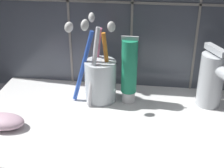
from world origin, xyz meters
The scene contains 5 objects.
sink_counter centered at (0.00, 0.00, 1.00)cm, with size 57.03×32.32×2.00cm, color white.
toothbrush_cup centered at (-4.61, 7.65, 7.42)cm, with size 10.59×11.14×19.14cm.
toothpaste_tube centered at (1.73, 7.63, 9.42)cm, with size 3.49×3.32×14.92cm.
sink_faucet centered at (19.07, 8.30, 8.33)cm, with size 6.90×10.53×13.07cm.
soap_bar centered at (-21.17, -5.48, 3.30)cm, with size 8.59×4.94×2.61cm, color #DBB2C6.
Camera 1 is at (6.25, -51.65, 36.73)cm, focal length 50.00 mm.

